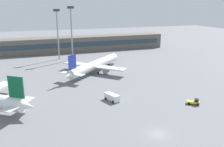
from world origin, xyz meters
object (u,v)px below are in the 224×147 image
at_px(service_van_white, 112,97).
at_px(floodlight_tower_east, 71,30).
at_px(airplane_mid, 96,65).
at_px(baggage_tug_yellow, 194,102).
at_px(floodlight_tower_west, 58,31).

relative_size(service_van_white, floodlight_tower_east, 0.21).
relative_size(airplane_mid, baggage_tug_yellow, 8.73).
relative_size(service_van_white, floodlight_tower_west, 0.22).
bearing_deg(floodlight_tower_east, airplane_mid, -79.75).
relative_size(baggage_tug_yellow, service_van_white, 0.68).
bearing_deg(floodlight_tower_west, service_van_white, -83.98).
relative_size(airplane_mid, floodlight_tower_west, 1.29).
bearing_deg(baggage_tug_yellow, airplane_mid, 111.27).
distance_m(baggage_tug_yellow, floodlight_tower_west, 80.85).
height_order(airplane_mid, floodlight_tower_east, floodlight_tower_east).
height_order(baggage_tug_yellow, service_van_white, service_van_white).
relative_size(baggage_tug_yellow, floodlight_tower_east, 0.14).
xyz_separation_m(baggage_tug_yellow, floodlight_tower_east, (-21.75, 70.03, 14.81)).
bearing_deg(airplane_mid, floodlight_tower_east, 100.25).
distance_m(service_van_white, floodlight_tower_east, 60.99).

